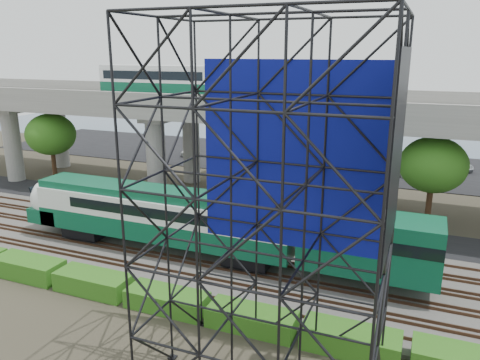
% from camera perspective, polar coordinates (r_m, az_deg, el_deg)
% --- Properties ---
extents(ground, '(140.00, 140.00, 0.00)m').
position_cam_1_polar(ground, '(30.85, -6.32, -11.11)').
color(ground, '#474233').
rests_on(ground, ground).
extents(ballast_bed, '(90.00, 12.00, 0.20)m').
position_cam_1_polar(ballast_bed, '(32.39, -4.63, -9.51)').
color(ballast_bed, slate).
rests_on(ballast_bed, ground).
extents(service_road, '(90.00, 5.00, 0.08)m').
position_cam_1_polar(service_road, '(39.59, 0.92, -4.80)').
color(service_road, black).
rests_on(service_road, ground).
extents(parking_lot, '(90.00, 18.00, 0.08)m').
position_cam_1_polar(parking_lot, '(61.21, 8.93, 2.33)').
color(parking_lot, black).
rests_on(parking_lot, ground).
extents(harbor_water, '(140.00, 40.00, 0.03)m').
position_cam_1_polar(harbor_water, '(82.40, 12.53, 5.50)').
color(harbor_water, '#41586C').
rests_on(harbor_water, ground).
extents(rail_tracks, '(90.00, 9.52, 0.16)m').
position_cam_1_polar(rail_tracks, '(32.32, -4.63, -9.22)').
color(rail_tracks, '#472D1E').
rests_on(rail_tracks, ballast_bed).
extents(commuter_train, '(29.30, 3.06, 4.30)m').
position_cam_1_polar(commuter_train, '(31.76, -6.35, -4.65)').
color(commuter_train, black).
rests_on(commuter_train, rail_tracks).
extents(overpass, '(80.00, 12.00, 12.40)m').
position_cam_1_polar(overpass, '(42.95, 2.59, 8.04)').
color(overpass, '#9E9B93').
rests_on(overpass, ground).
extents(scaffold_tower, '(9.36, 6.36, 15.00)m').
position_cam_1_polar(scaffold_tower, '(18.16, 3.34, -4.79)').
color(scaffold_tower, black).
rests_on(scaffold_tower, ground).
extents(hedge_strip, '(34.60, 1.80, 1.20)m').
position_cam_1_polar(hedge_strip, '(26.86, -8.88, -14.15)').
color(hedge_strip, '#2D6116').
rests_on(hedge_strip, ground).
extents(trees, '(40.94, 16.94, 7.69)m').
position_cam_1_polar(trees, '(44.92, -1.99, 4.97)').
color(trees, '#382314').
rests_on(trees, ground).
extents(suv, '(5.75, 3.44, 1.49)m').
position_cam_1_polar(suv, '(44.81, -14.65, -1.81)').
color(suv, black).
rests_on(suv, service_road).
extents(parked_cars, '(36.51, 9.49, 1.27)m').
position_cam_1_polar(parked_cars, '(60.52, 9.70, 2.77)').
color(parked_cars, silver).
rests_on(parked_cars, parking_lot).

